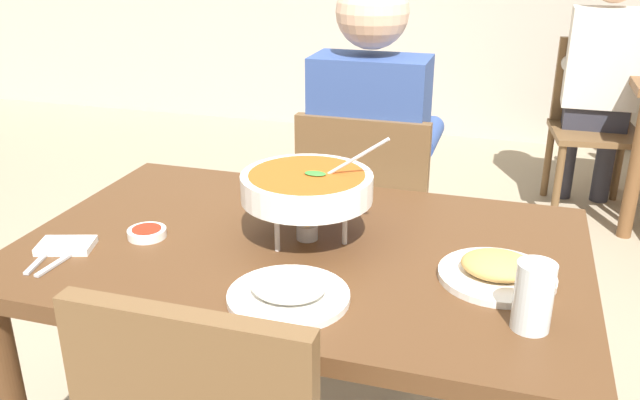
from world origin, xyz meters
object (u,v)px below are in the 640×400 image
(chair_bg_middle, at_px, (594,115))
(dining_table_main, at_px, (302,288))
(curry_bowl, at_px, (307,187))
(sauce_dish, at_px, (147,233))
(diner_main, at_px, (371,154))
(rice_plate, at_px, (288,291))
(chair_diner_main, at_px, (367,224))
(appetizer_plate, at_px, (497,271))
(patron_bg_middle, at_px, (601,71))
(drink_glass, at_px, (533,300))

(chair_bg_middle, bearing_deg, dining_table_main, -109.08)
(curry_bowl, bearing_deg, sauce_dish, -164.55)
(diner_main, height_order, chair_bg_middle, diner_main)
(diner_main, height_order, rice_plate, diner_main)
(chair_diner_main, xyz_separation_m, appetizer_plate, (0.44, -0.74, 0.27))
(patron_bg_middle, bearing_deg, curry_bowl, -109.14)
(diner_main, bearing_deg, rice_plate, -86.68)
(appetizer_plate, relative_size, patron_bg_middle, 0.18)
(dining_table_main, height_order, appetizer_plate, appetizer_plate)
(appetizer_plate, bearing_deg, patron_bg_middle, 80.80)
(dining_table_main, xyz_separation_m, rice_plate, (0.06, -0.25, 0.14))
(appetizer_plate, xyz_separation_m, chair_bg_middle, (0.40, 2.48, -0.27))
(curry_bowl, bearing_deg, appetizer_plate, -9.42)
(chair_diner_main, xyz_separation_m, sauce_dish, (-0.36, -0.76, 0.26))
(appetizer_plate, bearing_deg, diner_main, 119.76)
(dining_table_main, height_order, chair_bg_middle, chair_bg_middle)
(rice_plate, xyz_separation_m, drink_glass, (0.45, 0.03, 0.04))
(appetizer_plate, bearing_deg, chair_bg_middle, 80.77)
(sauce_dish, distance_m, chair_bg_middle, 2.79)
(rice_plate, bearing_deg, diner_main, 93.32)
(dining_table_main, bearing_deg, sauce_dish, -168.70)
(rice_plate, xyz_separation_m, chair_bg_middle, (0.78, 2.68, -0.27))
(curry_bowl, height_order, chair_bg_middle, curry_bowl)
(chair_diner_main, xyz_separation_m, curry_bowl, (0.01, -0.66, 0.37))
(appetizer_plate, bearing_deg, drink_glass, -68.33)
(drink_glass, xyz_separation_m, chair_bg_middle, (0.34, 2.64, -0.30))
(drink_glass, bearing_deg, curry_bowl, 154.35)
(chair_diner_main, bearing_deg, drink_glass, -60.75)
(diner_main, relative_size, drink_glass, 10.08)
(curry_bowl, xyz_separation_m, patron_bg_middle, (0.83, 2.40, -0.14))
(patron_bg_middle, bearing_deg, diner_main, -116.21)
(diner_main, height_order, patron_bg_middle, same)
(chair_diner_main, bearing_deg, chair_bg_middle, 64.20)
(sauce_dish, relative_size, chair_bg_middle, 0.10)
(appetizer_plate, relative_size, drink_glass, 1.85)
(chair_bg_middle, bearing_deg, appetizer_plate, -99.23)
(chair_diner_main, distance_m, patron_bg_middle, 1.95)
(chair_diner_main, distance_m, diner_main, 0.24)
(sauce_dish, height_order, drink_glass, drink_glass)
(patron_bg_middle, bearing_deg, dining_table_main, -109.06)
(dining_table_main, xyz_separation_m, curry_bowl, (0.01, 0.03, 0.24))
(diner_main, height_order, appetizer_plate, diner_main)
(curry_bowl, relative_size, chair_bg_middle, 0.37)
(dining_table_main, height_order, drink_glass, drink_glass)
(dining_table_main, distance_m, drink_glass, 0.58)
(dining_table_main, relative_size, appetizer_plate, 5.33)
(rice_plate, distance_m, sauce_dish, 0.45)
(dining_table_main, height_order, sauce_dish, sauce_dish)
(chair_diner_main, xyz_separation_m, drink_glass, (0.51, -0.90, 0.30))
(chair_diner_main, relative_size, curry_bowl, 2.71)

